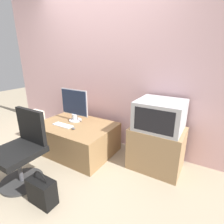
# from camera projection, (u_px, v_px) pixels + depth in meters

# --- Properties ---
(ground_plane) EXTENTS (12.00, 12.00, 0.00)m
(ground_plane) POSITION_uv_depth(u_px,v_px,m) (47.00, 179.00, 2.21)
(ground_plane) COLOR tan
(wall_back) EXTENTS (4.40, 0.05, 2.60)m
(wall_back) POSITION_uv_depth(u_px,v_px,m) (103.00, 67.00, 2.88)
(wall_back) COLOR beige
(wall_back) RESTS_ON ground_plane
(desk) EXTENTS (1.17, 0.84, 0.46)m
(desk) POSITION_uv_depth(u_px,v_px,m) (76.00, 138.00, 2.79)
(desk) COLOR #937047
(desk) RESTS_ON ground_plane
(side_stand) EXTENTS (0.68, 0.50, 0.58)m
(side_stand) POSITION_uv_depth(u_px,v_px,m) (156.00, 148.00, 2.36)
(side_stand) COLOR #A37F56
(side_stand) RESTS_ON ground_plane
(main_monitor) EXTENTS (0.51, 0.20, 0.52)m
(main_monitor) POSITION_uv_depth(u_px,v_px,m) (74.00, 105.00, 2.79)
(main_monitor) COLOR silver
(main_monitor) RESTS_ON desk
(keyboard) EXTENTS (0.33, 0.12, 0.01)m
(keyboard) POSITION_uv_depth(u_px,v_px,m) (63.00, 125.00, 2.67)
(keyboard) COLOR white
(keyboard) RESTS_ON desk
(mouse) EXTENTS (0.06, 0.04, 0.03)m
(mouse) POSITION_uv_depth(u_px,v_px,m) (73.00, 128.00, 2.53)
(mouse) COLOR #4C4C51
(mouse) RESTS_ON desk
(crt_tv) EXTENTS (0.58, 0.54, 0.37)m
(crt_tv) POSITION_uv_depth(u_px,v_px,m) (160.00, 115.00, 2.23)
(crt_tv) COLOR #B7B7BC
(crt_tv) RESTS_ON side_stand
(office_chair) EXTENTS (0.51, 0.51, 0.88)m
(office_chair) POSITION_uv_depth(u_px,v_px,m) (22.00, 151.00, 2.08)
(office_chair) COLOR #333333
(office_chair) RESTS_ON ground_plane
(cardboard_box_lower) EXTENTS (0.33, 0.28, 0.22)m
(cardboard_box_lower) POSITION_uv_depth(u_px,v_px,m) (39.00, 136.00, 3.11)
(cardboard_box_lower) COLOR beige
(cardboard_box_lower) RESTS_ON ground_plane
(cardboard_box_upper) EXTENTS (0.25, 0.17, 0.35)m
(cardboard_box_upper) POSITION_uv_depth(u_px,v_px,m) (37.00, 121.00, 3.02)
(cardboard_box_upper) COLOR beige
(cardboard_box_upper) RESTS_ON cardboard_box_lower
(handbag) EXTENTS (0.30, 0.16, 0.39)m
(handbag) POSITION_uv_depth(u_px,v_px,m) (42.00, 191.00, 1.82)
(handbag) COLOR black
(handbag) RESTS_ON ground_plane
(book) EXTENTS (0.20, 0.14, 0.02)m
(book) POSITION_uv_depth(u_px,v_px,m) (25.00, 150.00, 2.84)
(book) COLOR maroon
(book) RESTS_ON ground_plane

